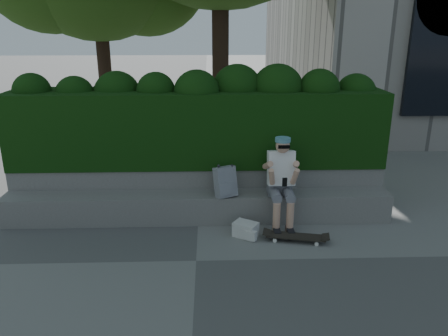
{
  "coord_description": "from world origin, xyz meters",
  "views": [
    {
      "loc": [
        0.19,
        -5.06,
        2.95
      ],
      "look_at": [
        0.4,
        1.0,
        0.95
      ],
      "focal_mm": 35.0,
      "sensor_mm": 36.0,
      "label": 1
    }
  ],
  "objects_px": {
    "backpack_plaid": "(225,182)",
    "backpack_ground": "(246,229)",
    "person": "(281,178)",
    "skateboard": "(296,237)"
  },
  "relations": [
    {
      "from": "backpack_plaid",
      "to": "backpack_ground",
      "type": "relative_size",
      "value": 1.38
    },
    {
      "from": "person",
      "to": "backpack_plaid",
      "type": "xyz_separation_m",
      "value": [
        -0.84,
        0.08,
        -0.07
      ]
    },
    {
      "from": "backpack_plaid",
      "to": "backpack_ground",
      "type": "xyz_separation_m",
      "value": [
        0.28,
        -0.47,
        -0.57
      ]
    },
    {
      "from": "backpack_plaid",
      "to": "backpack_ground",
      "type": "height_order",
      "value": "backpack_plaid"
    },
    {
      "from": "person",
      "to": "skateboard",
      "type": "distance_m",
      "value": 0.9
    },
    {
      "from": "skateboard",
      "to": "backpack_ground",
      "type": "distance_m",
      "value": 0.73
    },
    {
      "from": "backpack_ground",
      "to": "person",
      "type": "bearing_deg",
      "value": 67.13
    },
    {
      "from": "skateboard",
      "to": "backpack_plaid",
      "type": "height_order",
      "value": "backpack_plaid"
    },
    {
      "from": "backpack_plaid",
      "to": "skateboard",
      "type": "bearing_deg",
      "value": -60.32
    },
    {
      "from": "person",
      "to": "backpack_plaid",
      "type": "height_order",
      "value": "person"
    }
  ]
}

